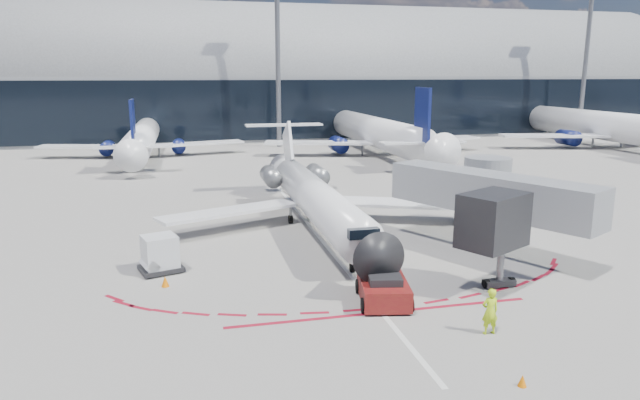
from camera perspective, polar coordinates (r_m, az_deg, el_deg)
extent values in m
plane|color=gray|center=(36.42, 0.21, -4.10)|extent=(260.00, 260.00, 0.00)
cube|color=silver|center=(38.29, -0.49, -3.25)|extent=(0.25, 40.00, 0.01)
cube|color=maroon|center=(26.03, 6.19, -11.12)|extent=(14.00, 0.25, 0.01)
cube|color=gray|center=(99.43, -8.61, 9.26)|extent=(150.00, 24.00, 10.00)
cylinder|color=gray|center=(99.28, -8.71, 12.14)|extent=(150.00, 24.00, 24.00)
cube|color=black|center=(87.44, -7.95, 8.85)|extent=(150.00, 0.20, 9.00)
cube|color=gray|center=(34.72, 16.60, 0.67)|extent=(8.22, 12.61, 2.30)
cube|color=black|center=(28.38, 16.93, -1.93)|extent=(3.86, 3.44, 2.60)
cylinder|color=slate|center=(29.77, 17.59, -6.12)|extent=(0.36, 0.36, 2.40)
cube|color=black|center=(30.09, 17.47, -7.89)|extent=(1.60, 0.60, 0.30)
cylinder|color=gray|center=(41.33, 16.28, 0.83)|extent=(3.20, 3.20, 4.80)
cylinder|color=black|center=(41.80, 16.10, -2.06)|extent=(4.00, 4.00, 0.50)
cylinder|color=slate|center=(83.01, -4.23, 13.93)|extent=(0.70, 0.70, 25.00)
cylinder|color=slate|center=(103.44, 25.04, 12.54)|extent=(0.70, 0.70, 25.00)
cylinder|color=white|center=(38.19, -0.32, 0.06)|extent=(2.50, 20.36, 2.50)
cone|color=black|center=(27.49, 5.03, -4.97)|extent=(2.50, 2.59, 2.50)
cone|color=white|center=(49.60, -3.38, 2.94)|extent=(2.50, 3.33, 2.50)
cube|color=black|center=(28.70, 4.13, -3.14)|extent=(1.57, 1.30, 0.51)
cube|color=white|center=(38.90, -9.05, -1.12)|extent=(9.91, 5.88, 0.29)
cube|color=white|center=(41.28, 7.03, -0.27)|extent=(9.91, 5.88, 0.29)
cube|color=white|center=(48.38, -3.22, 5.35)|extent=(0.23, 4.34, 4.42)
cube|color=white|center=(50.10, -3.64, 7.51)|extent=(6.66, 1.48, 0.15)
cylinder|color=slate|center=(45.67, -4.93, 2.37)|extent=(1.39, 3.15, 1.39)
cylinder|color=slate|center=(46.35, -0.28, 2.57)|extent=(1.39, 3.15, 1.39)
cylinder|color=black|center=(30.77, 3.24, -6.77)|extent=(0.20, 0.52, 0.52)
cylinder|color=black|center=(40.56, -2.96, -1.94)|extent=(0.28, 0.59, 0.59)
cylinder|color=black|center=(41.13, 0.85, -1.72)|extent=(0.28, 0.59, 0.59)
cylinder|color=slate|center=(30.69, 3.24, -6.33)|extent=(0.17, 0.17, 1.02)
cube|color=#630E12|center=(26.97, 6.36, -8.93)|extent=(2.75, 3.76, 0.96)
cube|color=black|center=(26.44, 6.49, -7.89)|extent=(1.71, 1.54, 0.37)
cylinder|color=slate|center=(29.21, 5.67, -7.65)|extent=(0.63, 2.74, 0.11)
cylinder|color=black|center=(25.85, 4.47, -10.45)|extent=(0.42, 0.73, 0.68)
cylinder|color=black|center=(26.16, 8.96, -10.29)|extent=(0.42, 0.73, 0.68)
cylinder|color=black|center=(28.01, 3.92, -8.58)|extent=(0.42, 0.73, 0.68)
cylinder|color=black|center=(28.30, 8.05, -8.46)|extent=(0.42, 0.73, 0.68)
imported|color=#C7F519|center=(24.57, 16.64, -10.61)|extent=(0.72, 0.48, 1.96)
cube|color=black|center=(32.00, -15.61, -6.59)|extent=(2.57, 2.36, 0.23)
cube|color=silver|center=(31.71, -15.71, -4.95)|extent=(2.10, 2.03, 1.70)
cylinder|color=black|center=(31.20, -16.79, -7.33)|extent=(0.16, 0.23, 0.21)
cylinder|color=black|center=(31.60, -13.77, -6.89)|extent=(0.16, 0.23, 0.21)
cylinder|color=black|center=(32.48, -17.38, -6.58)|extent=(0.16, 0.23, 0.21)
cylinder|color=black|center=(32.87, -14.48, -6.17)|extent=(0.16, 0.23, 0.21)
cone|color=orange|center=(29.77, -15.23, -7.86)|extent=(0.39, 0.39, 0.55)
cone|color=orange|center=(21.46, 19.58, -16.65)|extent=(0.31, 0.31, 0.43)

